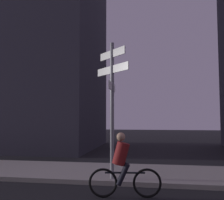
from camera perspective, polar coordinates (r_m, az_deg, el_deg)
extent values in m
cube|color=#9E9991|center=(9.32, -6.13, -15.85)|extent=(40.00, 2.89, 0.14)
cylinder|color=gray|center=(7.80, 0.03, -2.13)|extent=(0.12, 0.12, 4.20)
cube|color=white|center=(8.05, 0.03, 10.41)|extent=(0.93, 0.93, 0.24)
cube|color=white|center=(7.94, 0.03, 6.92)|extent=(1.16, 1.16, 0.24)
cube|color=white|center=(7.86, 0.03, 3.01)|extent=(0.03, 1.16, 0.24)
torus|color=black|center=(6.64, 7.97, -18.13)|extent=(0.72, 0.16, 0.72)
torus|color=black|center=(6.60, -2.06, -18.24)|extent=(0.72, 0.16, 0.72)
cylinder|color=black|center=(6.54, 2.96, -16.12)|extent=(1.00, 0.18, 0.04)
cylinder|color=maroon|center=(6.46, 2.04, -12.01)|extent=(0.49, 0.38, 0.61)
sphere|color=tan|center=(6.41, 2.03, -8.33)|extent=(0.22, 0.22, 0.22)
cylinder|color=black|center=(6.63, 2.49, -16.22)|extent=(0.35, 0.17, 0.55)
cylinder|color=black|center=(6.46, 2.53, -16.56)|extent=(0.35, 0.17, 0.55)
cube|color=#383842|center=(19.66, -17.43, 20.23)|extent=(9.04, 7.60, 20.01)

